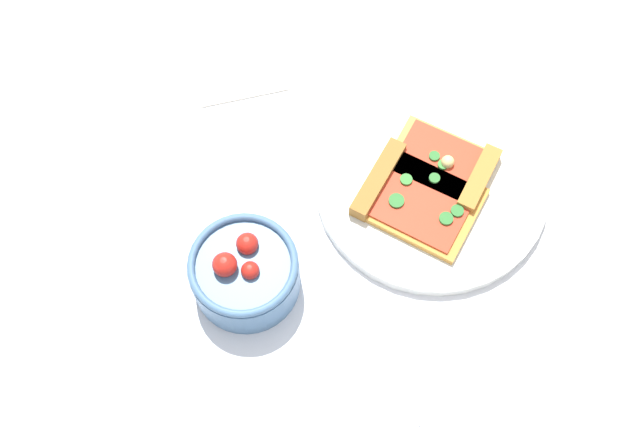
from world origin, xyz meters
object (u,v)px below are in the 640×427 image
object	(u,v)px
plate	(431,184)
pizza_slice_far	(449,167)
salad_bowl	(245,272)
paper_napkin	(235,54)
soda_glass	(381,405)
pizza_slice_near	(411,196)

from	to	relation	value
plate	pizza_slice_far	size ratio (longest dim) A/B	1.89
salad_bowl	paper_napkin	size ratio (longest dim) A/B	0.87
salad_bowl	soda_glass	distance (m)	0.20
plate	pizza_slice_near	size ratio (longest dim) A/B	1.65
soda_glass	paper_napkin	distance (m)	0.47
pizza_slice_near	pizza_slice_far	world-z (taller)	pizza_slice_far
pizza_slice_far	paper_napkin	bearing A→B (deg)	32.18
soda_glass	pizza_slice_near	bearing A→B (deg)	-34.32
pizza_slice_near	pizza_slice_far	bearing A→B (deg)	-74.90
plate	soda_glass	xyz separation A→B (m)	(-0.21, 0.17, 0.05)
pizza_slice_near	salad_bowl	bearing A→B (deg)	93.72
soda_glass	salad_bowl	bearing A→B (deg)	20.01
plate	soda_glass	world-z (taller)	soda_glass
pizza_slice_near	pizza_slice_far	xyz separation A→B (m)	(0.02, -0.06, 0.00)
pizza_slice_far	paper_napkin	world-z (taller)	pizza_slice_far
plate	pizza_slice_near	bearing A→B (deg)	107.26
paper_napkin	pizza_slice_far	bearing A→B (deg)	-147.82
pizza_slice_far	salad_bowl	xyz separation A→B (m)	(-0.03, 0.26, 0.01)
plate	salad_bowl	distance (m)	0.24
pizza_slice_near	salad_bowl	distance (m)	0.20
plate	soda_glass	size ratio (longest dim) A/B	2.29
soda_glass	plate	bearing A→B (deg)	-38.88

